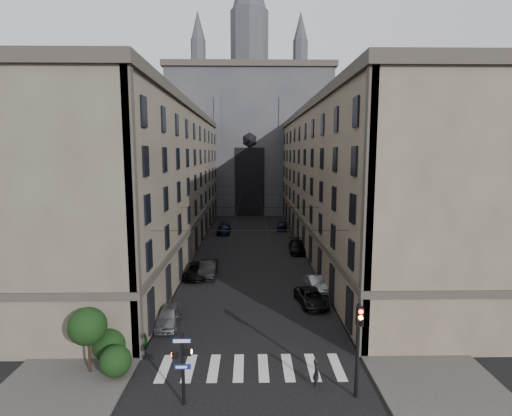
{
  "coord_description": "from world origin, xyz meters",
  "views": [
    {
      "loc": [
        -0.07,
        -17.67,
        12.94
      ],
      "look_at": [
        0.43,
        12.22,
        8.8
      ],
      "focal_mm": 28.0,
      "sensor_mm": 36.0,
      "label": 1
    }
  ],
  "objects": [
    {
      "name": "tram_wires",
      "position": [
        0.0,
        35.63,
        7.25
      ],
      "size": [
        14.0,
        60.0,
        0.43
      ],
      "color": "black",
      "rests_on": "ground"
    },
    {
      "name": "sidewalk_left",
      "position": [
        -10.5,
        36.0,
        0.07
      ],
      "size": [
        7.0,
        80.0,
        0.15
      ],
      "primitive_type": "cube",
      "color": "#383533",
      "rests_on": "ground"
    },
    {
      "name": "car_right_midfar",
      "position": [
        6.2,
        33.29,
        0.76
      ],
      "size": [
        2.3,
        5.28,
        1.51
      ],
      "primitive_type": "imported",
      "rotation": [
        0.0,
        0.0,
        -0.04
      ],
      "color": "black",
      "rests_on": "ground"
    },
    {
      "name": "car_left_near",
      "position": [
        -6.2,
        11.07,
        0.71
      ],
      "size": [
        1.78,
        4.19,
        1.41
      ],
      "primitive_type": "imported",
      "rotation": [
        0.0,
        0.0,
        0.03
      ],
      "color": "slate",
      "rests_on": "ground"
    },
    {
      "name": "car_right_midnear",
      "position": [
        5.22,
        15.05,
        0.65
      ],
      "size": [
        2.75,
        4.93,
        1.3
      ],
      "primitive_type": "imported",
      "rotation": [
        0.0,
        0.0,
        0.13
      ],
      "color": "black",
      "rests_on": "ground"
    },
    {
      "name": "car_left_far",
      "position": [
        -4.2,
        45.83,
        0.74
      ],
      "size": [
        2.15,
        5.15,
        1.49
      ],
      "primitive_type": "imported",
      "rotation": [
        0.0,
        0.0,
        -0.01
      ],
      "color": "black",
      "rests_on": "ground"
    },
    {
      "name": "pedestrian",
      "position": [
        3.64,
        3.0,
        0.8
      ],
      "size": [
        0.39,
        0.59,
        1.6
      ],
      "primitive_type": "imported",
      "rotation": [
        0.0,
        0.0,
        1.58
      ],
      "color": "black",
      "rests_on": "ground"
    },
    {
      "name": "car_right_near",
      "position": [
        6.2,
        18.77,
        0.66
      ],
      "size": [
        1.91,
        4.14,
        1.32
      ],
      "primitive_type": "imported",
      "rotation": [
        0.0,
        0.0,
        0.13
      ],
      "color": "gray",
      "rests_on": "ground"
    },
    {
      "name": "building_right",
      "position": [
        13.44,
        36.0,
        9.34
      ],
      "size": [
        13.6,
        60.6,
        18.85
      ],
      "color": "brown",
      "rests_on": "ground"
    },
    {
      "name": "sidewalk_right",
      "position": [
        10.5,
        36.0,
        0.07
      ],
      "size": [
        7.0,
        80.0,
        0.15
      ],
      "primitive_type": "cube",
      "color": "#383533",
      "rests_on": "ground"
    },
    {
      "name": "shrub_cluster",
      "position": [
        -8.72,
        5.01,
        1.8
      ],
      "size": [
        3.9,
        4.4,
        3.9
      ],
      "color": "black",
      "rests_on": "sidewalk_left"
    },
    {
      "name": "car_right_far",
      "position": [
        5.43,
        48.47,
        0.72
      ],
      "size": [
        2.15,
        4.37,
        1.43
      ],
      "primitive_type": "imported",
      "rotation": [
        0.0,
        0.0,
        -0.11
      ],
      "color": "black",
      "rests_on": "ground"
    },
    {
      "name": "gothic_tower",
      "position": [
        0.0,
        74.96,
        17.8
      ],
      "size": [
        35.0,
        23.0,
        58.0
      ],
      "color": "#2D2D33",
      "rests_on": "ground"
    },
    {
      "name": "building_left",
      "position": [
        -13.44,
        36.0,
        9.34
      ],
      "size": [
        13.6,
        60.6,
        18.85
      ],
      "color": "#4F473C",
      "rests_on": "ground"
    },
    {
      "name": "car_left_midfar",
      "position": [
        -5.53,
        22.89,
        0.73
      ],
      "size": [
        2.6,
        5.31,
        1.45
      ],
      "primitive_type": "imported",
      "rotation": [
        0.0,
        0.0,
        -0.04
      ],
      "color": "black",
      "rests_on": "ground"
    },
    {
      "name": "car_left_midnear",
      "position": [
        -4.42,
        23.18,
        0.81
      ],
      "size": [
        1.76,
        4.95,
        1.63
      ],
      "primitive_type": "imported",
      "rotation": [
        0.0,
        0.0,
        -0.01
      ],
      "color": "black",
      "rests_on": "ground"
    },
    {
      "name": "zebra_crossing",
      "position": [
        0.0,
        5.0,
        0.01
      ],
      "size": [
        11.0,
        3.2,
        0.01
      ],
      "primitive_type": "cube",
      "color": "beige",
      "rests_on": "ground"
    },
    {
      "name": "pedestrian_signal_left",
      "position": [
        -3.51,
        1.5,
        2.32
      ],
      "size": [
        1.02,
        0.38,
        4.0
      ],
      "color": "black",
      "rests_on": "ground"
    },
    {
      "name": "traffic_light_right",
      "position": [
        5.6,
        1.92,
        3.29
      ],
      "size": [
        0.34,
        0.5,
        5.2
      ],
      "color": "black",
      "rests_on": "ground"
    }
  ]
}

